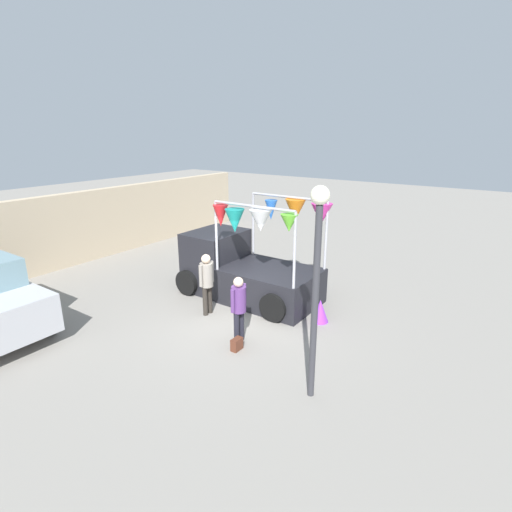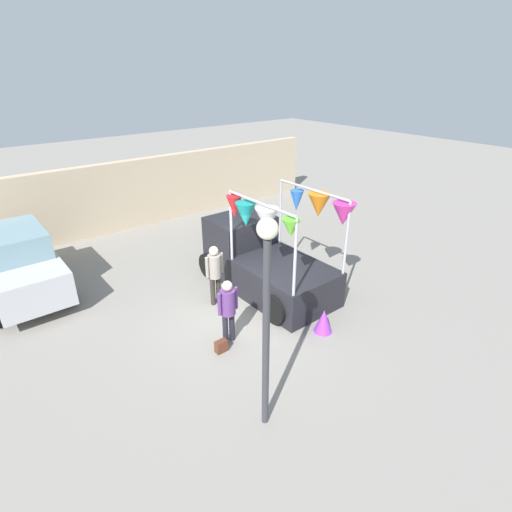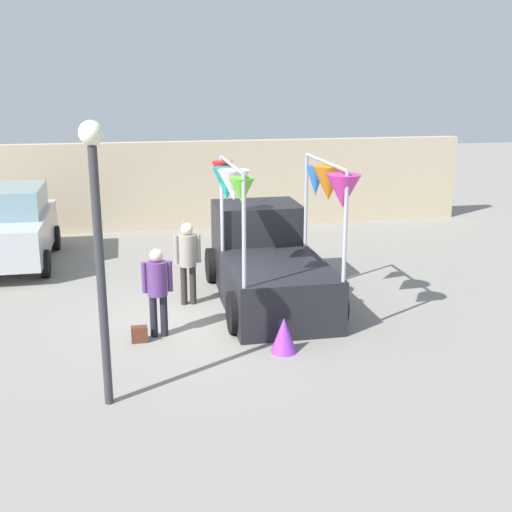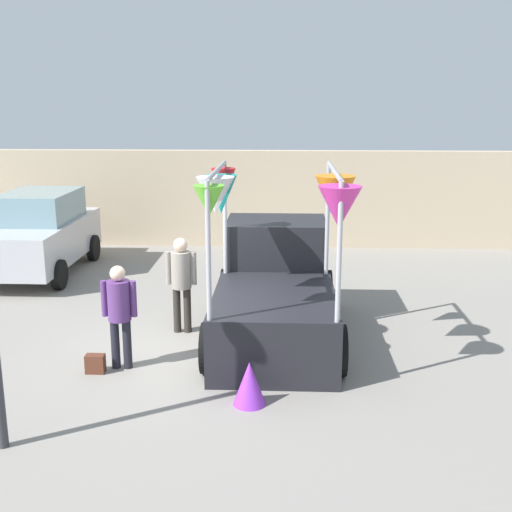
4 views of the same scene
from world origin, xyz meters
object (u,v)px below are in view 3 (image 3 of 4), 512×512
street_lamp (97,226)px  folded_kite_bundle_violet (284,335)px  parked_car (12,226)px  person_customer (157,284)px  handbag (139,334)px  person_vendor (188,256)px  vendor_truck (267,256)px

street_lamp → folded_kite_bundle_violet: bearing=23.1°
parked_car → folded_kite_bundle_violet: bearing=-51.1°
person_customer → folded_kite_bundle_violet: person_customer is taller
handbag → person_vendor: bearing=59.8°
person_customer → person_vendor: (0.67, 1.56, 0.06)m
person_vendor → folded_kite_bundle_violet: bearing=-63.9°
vendor_truck → parked_car: 6.62m
folded_kite_bundle_violet → handbag: bearing=158.8°
folded_kite_bundle_violet → person_vendor: bearing=116.1°
handbag → street_lamp: size_ratio=0.07×
person_customer → street_lamp: bearing=-109.8°
vendor_truck → person_vendor: 1.61m
person_customer → street_lamp: size_ratio=0.41×
vendor_truck → handbag: 3.27m
handbag → folded_kite_bundle_violet: size_ratio=0.47×
parked_car → handbag: bearing=-62.7°
vendor_truck → folded_kite_bundle_violet: 2.77m
person_vendor → handbag: size_ratio=5.97×
person_vendor → street_lamp: 4.42m
parked_car → person_vendor: size_ratio=2.39×
street_lamp → person_customer: bearing=70.2°
person_customer → folded_kite_bundle_violet: bearing=-29.1°
person_customer → handbag: person_customer is taller
street_lamp → folded_kite_bundle_violet: street_lamp is taller
parked_car → person_vendor: bearing=-44.0°
vendor_truck → person_vendor: (-1.61, -0.01, 0.10)m
person_vendor → handbag: bearing=-120.2°
street_lamp → person_vendor: bearing=68.7°
folded_kite_bundle_violet → parked_car: bearing=128.9°
person_vendor → person_customer: bearing=-113.3°
street_lamp → folded_kite_bundle_violet: (2.81, 1.20, -2.24)m
person_customer → vendor_truck: bearing=34.7°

